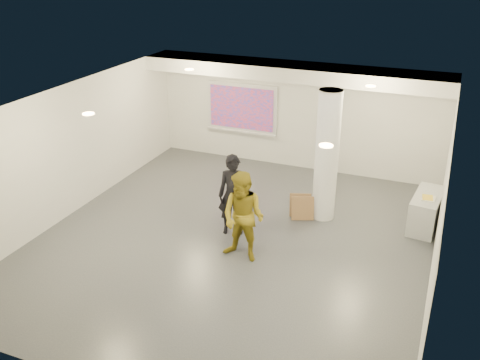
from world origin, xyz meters
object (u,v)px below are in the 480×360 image
at_px(woman, 233,195).
at_px(man, 243,217).
at_px(column, 327,156).
at_px(projection_screen, 242,109).
at_px(credenza, 426,211).

relative_size(woman, man, 0.97).
relative_size(column, projection_screen, 1.43).
distance_m(column, woman, 2.27).
distance_m(column, credenza, 2.51).
relative_size(column, man, 1.62).
height_order(projection_screen, credenza, projection_screen).
height_order(credenza, woman, woman).
distance_m(woman, man, 1.08).
relative_size(projection_screen, credenza, 1.57).
relative_size(credenza, woman, 0.75).
bearing_deg(credenza, projection_screen, 162.75).
bearing_deg(man, credenza, 47.12).
xyz_separation_m(projection_screen, woman, (1.47, -4.11, -0.63)).
bearing_deg(woman, credenza, 7.96).
xyz_separation_m(column, credenza, (2.22, 0.39, -1.11)).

